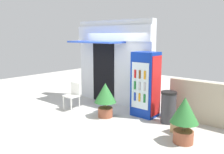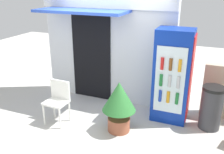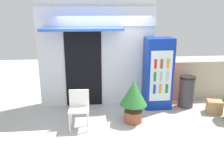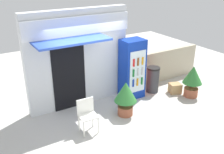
{
  "view_description": "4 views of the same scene",
  "coord_description": "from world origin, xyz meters",
  "px_view_note": "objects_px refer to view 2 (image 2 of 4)",
  "views": [
    {
      "loc": [
        5.19,
        -5.06,
        2.42
      ],
      "look_at": [
        0.57,
        0.36,
        1.17
      ],
      "focal_mm": 38.26,
      "sensor_mm": 36.0,
      "label": 1
    },
    {
      "loc": [
        2.1,
        -4.01,
        2.78
      ],
      "look_at": [
        0.36,
        0.24,
        1.04
      ],
      "focal_mm": 40.21,
      "sensor_mm": 36.0,
      "label": 2
    },
    {
      "loc": [
        -0.5,
        -5.23,
        2.68
      ],
      "look_at": [
        0.08,
        0.26,
        1.1
      ],
      "focal_mm": 38.35,
      "sensor_mm": 36.0,
      "label": 3
    },
    {
      "loc": [
        -3.13,
        -5.34,
        3.99
      ],
      "look_at": [
        0.37,
        0.44,
        1.1
      ],
      "focal_mm": 41.38,
      "sensor_mm": 36.0,
      "label": 4
    }
  ],
  "objects_px": {
    "drink_cooler": "(173,76)",
    "potted_plant_near_shop": "(119,101)",
    "plastic_chair": "(58,98)",
    "trash_bin": "(211,108)"
  },
  "relations": [
    {
      "from": "plastic_chair",
      "to": "trash_bin",
      "type": "bearing_deg",
      "value": 17.46
    },
    {
      "from": "potted_plant_near_shop",
      "to": "trash_bin",
      "type": "height_order",
      "value": "potted_plant_near_shop"
    },
    {
      "from": "plastic_chair",
      "to": "trash_bin",
      "type": "distance_m",
      "value": 3.1
    },
    {
      "from": "drink_cooler",
      "to": "trash_bin",
      "type": "height_order",
      "value": "drink_cooler"
    },
    {
      "from": "potted_plant_near_shop",
      "to": "trash_bin",
      "type": "xyz_separation_m",
      "value": [
        1.66,
        0.79,
        -0.19
      ]
    },
    {
      "from": "drink_cooler",
      "to": "plastic_chair",
      "type": "relative_size",
      "value": 2.17
    },
    {
      "from": "drink_cooler",
      "to": "plastic_chair",
      "type": "bearing_deg",
      "value": -154.72
    },
    {
      "from": "plastic_chair",
      "to": "potted_plant_near_shop",
      "type": "distance_m",
      "value": 1.31
    },
    {
      "from": "drink_cooler",
      "to": "trash_bin",
      "type": "relative_size",
      "value": 2.18
    },
    {
      "from": "drink_cooler",
      "to": "potted_plant_near_shop",
      "type": "distance_m",
      "value": 1.25
    }
  ]
}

